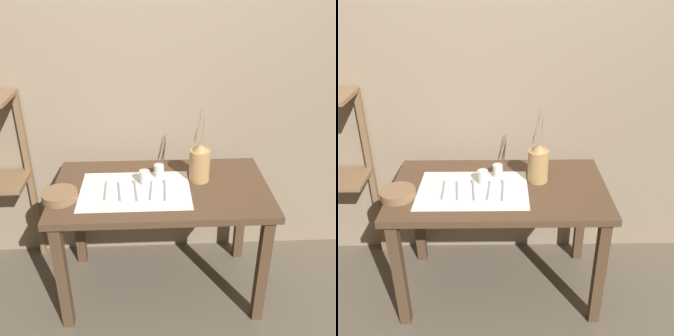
# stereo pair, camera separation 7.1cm
# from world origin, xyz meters

# --- Properties ---
(ground_plane) EXTENTS (12.00, 12.00, 0.00)m
(ground_plane) POSITION_xyz_m (0.00, 0.00, 0.00)
(ground_plane) COLOR brown
(stone_wall_back) EXTENTS (7.00, 0.06, 2.40)m
(stone_wall_back) POSITION_xyz_m (0.00, 0.45, 1.20)
(stone_wall_back) COLOR gray
(stone_wall_back) RESTS_ON ground_plane
(wooden_table) EXTENTS (1.23, 0.68, 0.76)m
(wooden_table) POSITION_xyz_m (0.00, 0.00, 0.65)
(wooden_table) COLOR #4C3523
(wooden_table) RESTS_ON ground_plane
(linen_cloth) EXTENTS (0.62, 0.42, 0.00)m
(linen_cloth) POSITION_xyz_m (-0.15, -0.04, 0.76)
(linen_cloth) COLOR silver
(linen_cloth) RESTS_ON wooden_table
(pitcher_with_flowers) EXTENTS (0.12, 0.12, 0.45)m
(pitcher_with_flowers) POSITION_xyz_m (0.23, 0.07, 0.87)
(pitcher_with_flowers) COLOR #A87F4C
(pitcher_with_flowers) RESTS_ON wooden_table
(wooden_bowl) EXTENTS (0.19, 0.19, 0.05)m
(wooden_bowl) POSITION_xyz_m (-0.55, -0.11, 0.78)
(wooden_bowl) COLOR brown
(wooden_bowl) RESTS_ON wooden_table
(glass_tumbler_near) EXTENTS (0.06, 0.06, 0.08)m
(glass_tumbler_near) POSITION_xyz_m (-0.09, 0.04, 0.80)
(glass_tumbler_near) COLOR #B7C1BC
(glass_tumbler_near) RESTS_ON wooden_table
(glass_tumbler_far) EXTENTS (0.06, 0.06, 0.07)m
(glass_tumbler_far) POSITION_xyz_m (-0.01, 0.12, 0.80)
(glass_tumbler_far) COLOR #B7C1BC
(glass_tumbler_far) RESTS_ON wooden_table
(fork_outer) EXTENTS (0.02, 0.21, 0.00)m
(fork_outer) POSITION_xyz_m (-0.31, -0.04, 0.76)
(fork_outer) COLOR gray
(fork_outer) RESTS_ON wooden_table
(knife_center) EXTENTS (0.03, 0.21, 0.00)m
(knife_center) POSITION_xyz_m (-0.24, -0.05, 0.76)
(knife_center) COLOR gray
(knife_center) RESTS_ON wooden_table
(spoon_outer) EXTENTS (0.04, 0.22, 0.02)m
(spoon_outer) POSITION_xyz_m (-0.15, 0.01, 0.76)
(spoon_outer) COLOR gray
(spoon_outer) RESTS_ON wooden_table
(fork_inner) EXTENTS (0.02, 0.21, 0.00)m
(fork_inner) POSITION_xyz_m (-0.06, -0.05, 0.76)
(fork_inner) COLOR gray
(fork_inner) RESTS_ON wooden_table
(spoon_inner) EXTENTS (0.02, 0.22, 0.02)m
(spoon_inner) POSITION_xyz_m (0.02, 0.00, 0.76)
(spoon_inner) COLOR gray
(spoon_inner) RESTS_ON wooden_table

